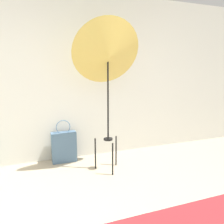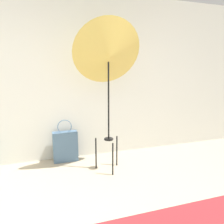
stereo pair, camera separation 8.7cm
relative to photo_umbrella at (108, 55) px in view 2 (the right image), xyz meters
name	(u,v)px [view 2 (the right image)]	position (x,y,z in m)	size (l,w,h in m)	color
wall_back	(97,78)	(0.00, 0.66, -0.32)	(8.00, 0.05, 2.60)	beige
photo_umbrella	(108,55)	(0.00, 0.00, 0.00)	(0.94, 0.58, 2.09)	black
tote_bag	(65,146)	(-0.56, 0.50, -1.38)	(0.38, 0.15, 0.67)	slate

